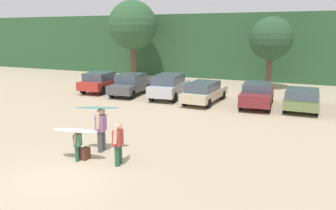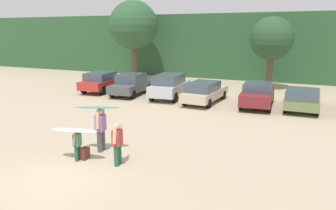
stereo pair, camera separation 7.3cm
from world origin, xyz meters
name	(u,v)px [view 1 (the left image)]	position (x,y,z in m)	size (l,w,h in m)	color
ground_plane	(59,179)	(0.00, 0.00, 0.00)	(120.00, 120.00, 0.00)	tan
hillside_ridge	(245,45)	(0.00, 30.35, 3.20)	(108.00, 12.00, 6.39)	#2D5633
tree_far_right	(133,26)	(-9.21, 21.19, 5.22)	(4.74, 4.74, 7.64)	brown
tree_far_left	(271,39)	(3.92, 20.48, 4.08)	(3.49, 3.49, 5.86)	brown
parked_car_red	(102,81)	(-7.97, 13.98, 0.82)	(2.15, 4.79, 1.56)	#B72D28
parked_car_dark_gray	(130,84)	(-5.20, 13.61, 0.81)	(2.19, 4.38, 1.57)	#4C4F54
parked_car_silver	(169,85)	(-2.04, 13.66, 0.91)	(2.22, 4.72, 1.72)	silver
parked_car_champagne	(204,92)	(0.73, 13.11, 0.76)	(1.97, 4.73, 1.43)	beige
parked_car_maroon	(257,94)	(4.14, 13.46, 0.80)	(2.12, 4.55, 1.51)	maroon
parked_car_olive_green	(302,98)	(6.79, 13.68, 0.73)	(1.95, 4.83, 1.37)	#6B7F4C
person_adult	(101,127)	(-0.24, 2.76, 0.98)	(0.39, 0.71, 1.74)	#4C4C51
person_child	(78,143)	(-0.44, 1.56, 0.67)	(0.27, 0.57, 1.20)	#26593F
person_companion	(118,142)	(1.14, 1.81, 0.87)	(0.34, 0.74, 1.54)	#26593F
surfboard_teal	(97,108)	(-0.32, 2.69, 1.78)	(1.82, 1.12, 0.14)	teal
surfboard_white	(75,130)	(-0.49, 1.52, 1.17)	(1.84, 0.84, 0.09)	white
backpack_dropped	(85,153)	(-0.28, 1.75, 0.22)	(0.24, 0.34, 0.45)	#592D23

